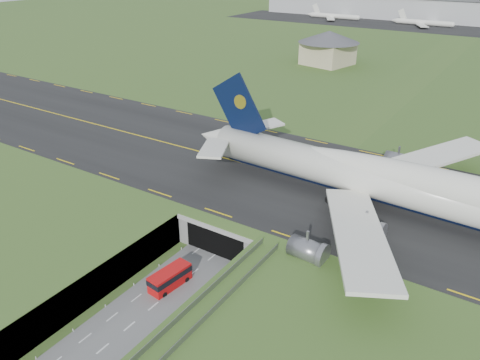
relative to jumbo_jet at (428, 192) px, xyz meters
The scene contains 8 objects.
ground 43.14m from the jumbo_jet, 135.24° to the right, with size 900.00×900.00×0.00m, color #385A24.
airfield_deck 42.42m from the jumbo_jet, 135.24° to the right, with size 800.00×800.00×6.00m, color gray.
trench_road 48.51m from the jumbo_jet, 128.75° to the right, with size 12.00×75.00×0.20m, color slate.
taxiway 30.25m from the jumbo_jet, behind, with size 800.00×44.00×0.18m, color black.
tunnel_portal 33.11m from the jumbo_jet, 157.00° to the right, with size 17.00×22.30×6.00m.
jumbo_jet is the anchor object (origin of this frame).
shuttle_tram 45.39m from the jumbo_jet, 133.62° to the right, with size 3.60×7.58×2.99m.
service_building 126.22m from the jumbo_jet, 120.94° to the left, with size 29.77×29.77×13.61m.
Camera 1 is at (40.93, -47.03, 48.39)m, focal length 35.00 mm.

